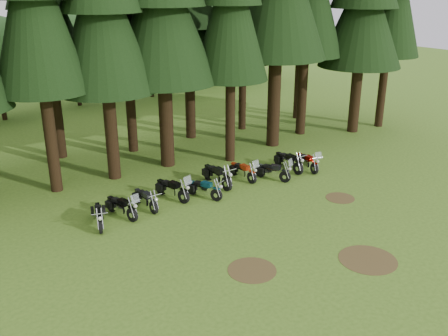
{
  "coord_description": "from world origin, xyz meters",
  "views": [
    {
      "loc": [
        -13.01,
        -14.09,
        9.87
      ],
      "look_at": [
        0.81,
        5.0,
        1.0
      ],
      "focal_mm": 40.0,
      "sensor_mm": 36.0,
      "label": 1
    }
  ],
  "objects_px": {
    "motorcycle_0": "(99,216)",
    "motorcycle_1": "(122,207)",
    "motorcycle_4": "(204,189)",
    "motorcycle_7": "(273,172)",
    "motorcycle_9": "(307,162)",
    "motorcycle_3": "(172,190)",
    "motorcycle_5": "(217,176)",
    "motorcycle_2": "(146,200)",
    "motorcycle_8": "(288,162)",
    "motorcycle_6": "(243,171)"
  },
  "relations": [
    {
      "from": "motorcycle_3",
      "to": "motorcycle_8",
      "type": "height_order",
      "value": "motorcycle_3"
    },
    {
      "from": "motorcycle_1",
      "to": "motorcycle_6",
      "type": "distance_m",
      "value": 7.11
    },
    {
      "from": "motorcycle_3",
      "to": "motorcycle_4",
      "type": "xyz_separation_m",
      "value": [
        1.3,
        -0.77,
        -0.05
      ]
    },
    {
      "from": "motorcycle_3",
      "to": "motorcycle_5",
      "type": "relative_size",
      "value": 0.93
    },
    {
      "from": "motorcycle_5",
      "to": "motorcycle_3",
      "type": "bearing_deg",
      "value": -175.89
    },
    {
      "from": "motorcycle_2",
      "to": "motorcycle_6",
      "type": "height_order",
      "value": "motorcycle_6"
    },
    {
      "from": "motorcycle_8",
      "to": "motorcycle_9",
      "type": "relative_size",
      "value": 1.09
    },
    {
      "from": "motorcycle_3",
      "to": "motorcycle_5",
      "type": "height_order",
      "value": "motorcycle_3"
    },
    {
      "from": "motorcycle_0",
      "to": "motorcycle_2",
      "type": "bearing_deg",
      "value": 27.8
    },
    {
      "from": "motorcycle_1",
      "to": "motorcycle_5",
      "type": "height_order",
      "value": "motorcycle_1"
    },
    {
      "from": "motorcycle_5",
      "to": "motorcycle_8",
      "type": "height_order",
      "value": "motorcycle_5"
    },
    {
      "from": "motorcycle_3",
      "to": "motorcycle_7",
      "type": "distance_m",
      "value": 5.63
    },
    {
      "from": "motorcycle_4",
      "to": "motorcycle_7",
      "type": "bearing_deg",
      "value": -23.73
    },
    {
      "from": "motorcycle_1",
      "to": "motorcycle_6",
      "type": "xyz_separation_m",
      "value": [
        7.11,
        0.36,
        -0.01
      ]
    },
    {
      "from": "motorcycle_0",
      "to": "motorcycle_9",
      "type": "distance_m",
      "value": 12.04
    },
    {
      "from": "motorcycle_0",
      "to": "motorcycle_9",
      "type": "relative_size",
      "value": 0.94
    },
    {
      "from": "motorcycle_5",
      "to": "motorcycle_6",
      "type": "distance_m",
      "value": 1.58
    },
    {
      "from": "motorcycle_7",
      "to": "motorcycle_9",
      "type": "height_order",
      "value": "motorcycle_9"
    },
    {
      "from": "motorcycle_7",
      "to": "motorcycle_9",
      "type": "relative_size",
      "value": 0.97
    },
    {
      "from": "motorcycle_3",
      "to": "motorcycle_8",
      "type": "xyz_separation_m",
      "value": [
        7.18,
        -0.39,
        0.0
      ]
    },
    {
      "from": "motorcycle_7",
      "to": "motorcycle_8",
      "type": "bearing_deg",
      "value": -2.65
    },
    {
      "from": "motorcycle_1",
      "to": "motorcycle_9",
      "type": "height_order",
      "value": "motorcycle_1"
    },
    {
      "from": "motorcycle_2",
      "to": "motorcycle_4",
      "type": "relative_size",
      "value": 1.03
    },
    {
      "from": "motorcycle_1",
      "to": "motorcycle_3",
      "type": "bearing_deg",
      "value": -4.9
    },
    {
      "from": "motorcycle_0",
      "to": "motorcycle_5",
      "type": "xyz_separation_m",
      "value": [
        6.69,
        0.72,
        0.08
      ]
    },
    {
      "from": "motorcycle_6",
      "to": "motorcycle_9",
      "type": "xyz_separation_m",
      "value": [
        3.77,
        -0.96,
        0.0
      ]
    },
    {
      "from": "motorcycle_4",
      "to": "motorcycle_7",
      "type": "xyz_separation_m",
      "value": [
        4.25,
        -0.18,
        0.02
      ]
    },
    {
      "from": "motorcycle_1",
      "to": "motorcycle_7",
      "type": "distance_m",
      "value": 8.38
    },
    {
      "from": "motorcycle_5",
      "to": "motorcycle_7",
      "type": "height_order",
      "value": "motorcycle_7"
    },
    {
      "from": "motorcycle_1",
      "to": "motorcycle_2",
      "type": "relative_size",
      "value": 1.06
    },
    {
      "from": "motorcycle_1",
      "to": "motorcycle_6",
      "type": "height_order",
      "value": "motorcycle_1"
    },
    {
      "from": "motorcycle_8",
      "to": "motorcycle_9",
      "type": "height_order",
      "value": "motorcycle_9"
    },
    {
      "from": "motorcycle_6",
      "to": "motorcycle_8",
      "type": "relative_size",
      "value": 0.91
    },
    {
      "from": "motorcycle_5",
      "to": "motorcycle_7",
      "type": "distance_m",
      "value": 3.02
    },
    {
      "from": "motorcycle_2",
      "to": "motorcycle_8",
      "type": "relative_size",
      "value": 0.88
    },
    {
      "from": "motorcycle_9",
      "to": "motorcycle_0",
      "type": "bearing_deg",
      "value": -169.66
    },
    {
      "from": "motorcycle_6",
      "to": "motorcycle_5",
      "type": "bearing_deg",
      "value": 172.7
    },
    {
      "from": "motorcycle_2",
      "to": "motorcycle_8",
      "type": "xyz_separation_m",
      "value": [
        8.71,
        -0.19,
        0.06
      ]
    },
    {
      "from": "motorcycle_2",
      "to": "motorcycle_5",
      "type": "distance_m",
      "value": 4.28
    },
    {
      "from": "motorcycle_2",
      "to": "motorcycle_3",
      "type": "distance_m",
      "value": 1.55
    },
    {
      "from": "motorcycle_0",
      "to": "motorcycle_6",
      "type": "distance_m",
      "value": 8.28
    },
    {
      "from": "motorcycle_1",
      "to": "motorcycle_8",
      "type": "relative_size",
      "value": 0.93
    },
    {
      "from": "motorcycle_0",
      "to": "motorcycle_1",
      "type": "distance_m",
      "value": 1.18
    },
    {
      "from": "motorcycle_3",
      "to": "motorcycle_6",
      "type": "height_order",
      "value": "motorcycle_3"
    },
    {
      "from": "motorcycle_2",
      "to": "motorcycle_6",
      "type": "relative_size",
      "value": 0.96
    },
    {
      "from": "motorcycle_0",
      "to": "motorcycle_1",
      "type": "relative_size",
      "value": 0.92
    },
    {
      "from": "motorcycle_2",
      "to": "motorcycle_7",
      "type": "height_order",
      "value": "motorcycle_7"
    },
    {
      "from": "motorcycle_0",
      "to": "motorcycle_9",
      "type": "xyz_separation_m",
      "value": [
        12.03,
        -0.38,
        0.02
      ]
    },
    {
      "from": "motorcycle_1",
      "to": "motorcycle_4",
      "type": "bearing_deg",
      "value": -17.98
    },
    {
      "from": "motorcycle_5",
      "to": "motorcycle_7",
      "type": "relative_size",
      "value": 1.19
    }
  ]
}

